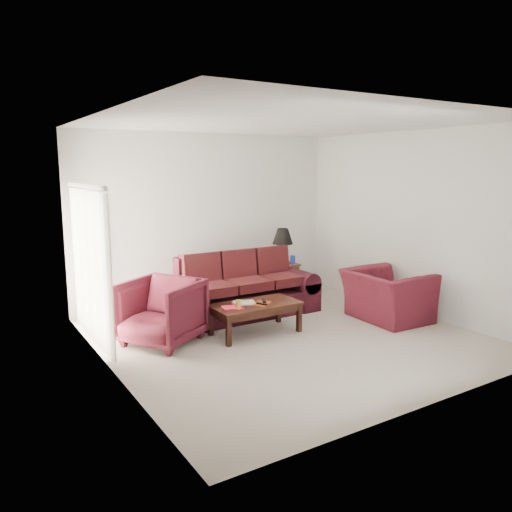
{
  "coord_description": "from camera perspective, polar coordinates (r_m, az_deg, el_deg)",
  "views": [
    {
      "loc": [
        -4.01,
        -5.62,
        2.4
      ],
      "look_at": [
        0.0,
        0.85,
        1.05
      ],
      "focal_mm": 35.0,
      "sensor_mm": 36.0,
      "label": 1
    }
  ],
  "objects": [
    {
      "name": "armchair_left",
      "position": [
        7.02,
        -10.79,
        -6.26
      ],
      "size": [
        1.35,
        1.34,
        0.9
      ],
      "primitive_type": "imported",
      "rotation": [
        0.0,
        0.0,
        -1.01
      ],
      "color": "#410F19",
      "rests_on": "ground"
    },
    {
      "name": "yellow_glass",
      "position": [
        6.99,
        -2.03,
        -5.55
      ],
      "size": [
        0.1,
        0.1,
        0.13
      ],
      "primitive_type": "cylinder",
      "rotation": [
        0.0,
        0.0,
        -0.4
      ],
      "color": "gold",
      "rests_on": "coffee_table"
    },
    {
      "name": "blue_canister",
      "position": [
        9.58,
        4.23,
        -0.4
      ],
      "size": [
        0.12,
        0.12,
        0.15
      ],
      "primitive_type": "cylinder",
      "rotation": [
        0.0,
        0.0,
        -0.35
      ],
      "color": "#1C34B7",
      "rests_on": "end_table"
    },
    {
      "name": "magazine_white",
      "position": [
        7.3,
        -1.32,
        -5.34
      ],
      "size": [
        0.35,
        0.3,
        0.02
      ],
      "primitive_type": "cube",
      "rotation": [
        0.0,
        0.0,
        -0.31
      ],
      "color": "silver",
      "rests_on": "coffee_table"
    },
    {
      "name": "floor_lamp",
      "position": [
        8.2,
        -17.47,
        -1.16
      ],
      "size": [
        0.3,
        0.3,
        1.74
      ],
      "primitive_type": null,
      "rotation": [
        0.0,
        0.0,
        0.07
      ],
      "color": "white",
      "rests_on": "ground"
    },
    {
      "name": "magazine_orange",
      "position": [
        7.26,
        0.71,
        -5.43
      ],
      "size": [
        0.34,
        0.33,
        0.02
      ],
      "primitive_type": "cube",
      "rotation": [
        0.0,
        0.0,
        0.66
      ],
      "color": "#C94817",
      "rests_on": "coffee_table"
    },
    {
      "name": "remote_a",
      "position": [
        7.16,
        0.67,
        -5.48
      ],
      "size": [
        0.12,
        0.17,
        0.02
      ],
      "primitive_type": "cube",
      "rotation": [
        0.0,
        0.0,
        0.45
      ],
      "color": "black",
      "rests_on": "coffee_table"
    },
    {
      "name": "picture_frame",
      "position": [
        9.63,
        1.88,
        -0.26
      ],
      "size": [
        0.18,
        0.2,
        0.06
      ],
      "primitive_type": "cube",
      "rotation": [
        1.36,
        0.0,
        0.28
      ],
      "color": "#B1B1B5",
      "rests_on": "end_table"
    },
    {
      "name": "remote_b",
      "position": [
        7.32,
        0.9,
        -5.13
      ],
      "size": [
        0.12,
        0.17,
        0.02
      ],
      "primitive_type": "cube",
      "rotation": [
        0.0,
        0.0,
        -0.45
      ],
      "color": "black",
      "rests_on": "coffee_table"
    },
    {
      "name": "floor",
      "position": [
        7.31,
        3.56,
        -9.13
      ],
      "size": [
        5.0,
        5.0,
        0.0
      ],
      "primitive_type": "plane",
      "color": "beige",
      "rests_on": "ground"
    },
    {
      "name": "sofa",
      "position": [
        8.18,
        -1.29,
        -3.4
      ],
      "size": [
        2.5,
        1.22,
        0.99
      ],
      "primitive_type": null,
      "rotation": [
        0.0,
        0.0,
        -0.07
      ],
      "color": "black",
      "rests_on": "ground"
    },
    {
      "name": "coffee_table",
      "position": [
        7.35,
        -0.07,
        -7.15
      ],
      "size": [
        1.39,
        0.86,
        0.45
      ],
      "primitive_type": null,
      "rotation": [
        0.0,
        0.0,
        0.17
      ],
      "color": "black",
      "rests_on": "ground"
    },
    {
      "name": "clock",
      "position": [
        9.31,
        2.33,
        -0.74
      ],
      "size": [
        0.13,
        0.05,
        0.13
      ],
      "primitive_type": "cube",
      "rotation": [
        0.0,
        0.0,
        -0.0
      ],
      "color": "silver",
      "rests_on": "end_table"
    },
    {
      "name": "armchair_right",
      "position": [
        8.23,
        14.75,
        -4.39
      ],
      "size": [
        1.11,
        1.26,
        0.79
      ],
      "primitive_type": "imported",
      "rotation": [
        0.0,
        0.0,
        1.53
      ],
      "color": "#4A111B",
      "rests_on": "ground"
    },
    {
      "name": "table_lamp",
      "position": [
        9.59,
        3.07,
        1.19
      ],
      "size": [
        0.47,
        0.47,
        0.66
      ],
      "primitive_type": null,
      "rotation": [
        0.0,
        0.0,
        0.22
      ],
      "color": "#E69848",
      "rests_on": "end_table"
    },
    {
      "name": "blinds",
      "position": [
        7.22,
        -18.53,
        -1.01
      ],
      "size": [
        0.1,
        2.0,
        2.16
      ],
      "primitive_type": "cube",
      "color": "silver",
      "rests_on": "ground"
    },
    {
      "name": "end_table",
      "position": [
        9.64,
        2.89,
        -2.57
      ],
      "size": [
        0.56,
        0.56,
        0.59
      ],
      "primitive_type": null,
      "rotation": [
        0.0,
        0.0,
        -0.04
      ],
      "color": "#51251B",
      "rests_on": "ground"
    },
    {
      "name": "throw_pillow",
      "position": [
        8.61,
        -7.43,
        -1.11
      ],
      "size": [
        0.42,
        0.25,
        0.42
      ],
      "primitive_type": "cube",
      "rotation": [
        -0.21,
        0.0,
        -0.13
      ],
      "color": "black",
      "rests_on": "sofa"
    },
    {
      "name": "magazine_red",
      "position": [
        7.06,
        -2.71,
        -5.89
      ],
      "size": [
        0.32,
        0.27,
        0.02
      ],
      "primitive_type": "cube",
      "rotation": [
        0.0,
        0.0,
        -0.21
      ],
      "color": "red",
      "rests_on": "coffee_table"
    }
  ]
}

